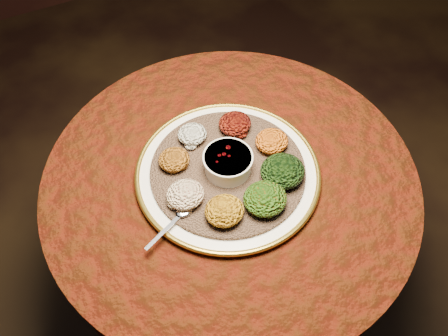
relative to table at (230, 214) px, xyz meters
name	(u,v)px	position (x,y,z in m)	size (l,w,h in m)	color
table	(230,214)	(0.00, 0.00, 0.00)	(0.96, 0.96, 0.73)	black
platter	(228,173)	(0.00, 0.01, 0.19)	(0.48, 0.48, 0.02)	white
injera	(228,170)	(0.00, 0.01, 0.20)	(0.39, 0.39, 0.01)	brown
stew_bowl	(228,162)	(0.00, 0.01, 0.24)	(0.12, 0.12, 0.05)	white
spoon	(180,215)	(-0.16, -0.07, 0.21)	(0.14, 0.07, 0.01)	silver
portion_ayib	(192,134)	(-0.04, 0.14, 0.23)	(0.08, 0.07, 0.04)	silver
portion_kitfo	(235,123)	(0.07, 0.12, 0.23)	(0.09, 0.08, 0.04)	black
portion_tikil	(272,141)	(0.13, 0.02, 0.23)	(0.09, 0.08, 0.04)	#C47B10
portion_gomen	(282,171)	(0.10, -0.07, 0.23)	(0.11, 0.10, 0.05)	black
portion_mixveg	(265,199)	(0.03, -0.12, 0.23)	(0.10, 0.10, 0.05)	#8C3309
portion_kik	(224,211)	(-0.07, -0.11, 0.23)	(0.09, 0.09, 0.04)	#BD7E10
portion_timatim	(185,194)	(-0.13, -0.03, 0.23)	(0.09, 0.09, 0.04)	maroon
portion_shiro	(174,159)	(-0.12, 0.08, 0.23)	(0.08, 0.08, 0.04)	#975112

